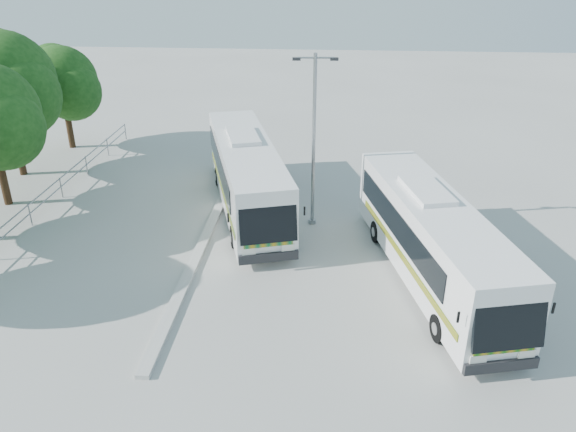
# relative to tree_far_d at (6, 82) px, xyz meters

# --- Properties ---
(ground) EXTENTS (100.00, 100.00, 0.00)m
(ground) POSITION_rel_tree_far_d_xyz_m (13.31, -8.80, -4.82)
(ground) COLOR #ACACA7
(ground) RESTS_ON ground
(kerb_divider) EXTENTS (0.40, 16.00, 0.15)m
(kerb_divider) POSITION_rel_tree_far_d_xyz_m (11.01, -6.80, -4.74)
(kerb_divider) COLOR #B2B2AD
(kerb_divider) RESTS_ON ground
(railing) EXTENTS (0.06, 22.00, 1.00)m
(railing) POSITION_rel_tree_far_d_xyz_m (3.31, -4.80, -4.08)
(railing) COLOR gray
(railing) RESTS_ON ground
(tree_far_d) EXTENTS (5.62, 5.30, 7.33)m
(tree_far_d) POSITION_rel_tree_far_d_xyz_m (0.00, 0.00, 0.00)
(tree_far_d) COLOR #382314
(tree_far_d) RESTS_ON ground
(tree_far_e) EXTENTS (4.54, 4.28, 5.92)m
(tree_far_e) POSITION_rel_tree_far_d_xyz_m (0.68, 4.50, -0.93)
(tree_far_e) COLOR #382314
(tree_far_e) RESTS_ON ground
(coach_main) EXTENTS (5.26, 11.32, 3.09)m
(coach_main) POSITION_rel_tree_far_d_xyz_m (12.32, -3.37, -3.12)
(coach_main) COLOR silver
(coach_main) RESTS_ON ground
(coach_adjacent) EXTENTS (4.55, 11.00, 3.00)m
(coach_adjacent) POSITION_rel_tree_far_d_xyz_m (19.63, -8.84, -3.17)
(coach_adjacent) COLOR white
(coach_adjacent) RESTS_ON ground
(lamppost) EXTENTS (1.76, 0.28, 7.19)m
(lamppost) POSITION_rel_tree_far_d_xyz_m (15.31, -4.65, -0.85)
(lamppost) COLOR gray
(lamppost) RESTS_ON ground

